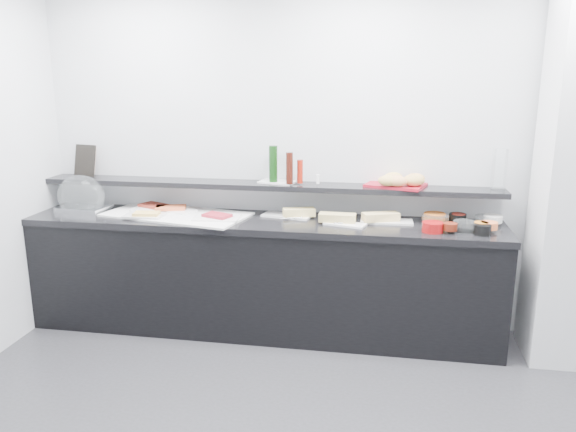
% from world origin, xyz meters
% --- Properties ---
extents(back_wall, '(5.00, 0.02, 2.70)m').
position_xyz_m(back_wall, '(0.00, 2.00, 1.35)').
color(back_wall, silver).
rests_on(back_wall, ground).
extents(buffet_cabinet, '(3.60, 0.60, 0.85)m').
position_xyz_m(buffet_cabinet, '(-0.70, 1.70, 0.42)').
color(buffet_cabinet, black).
rests_on(buffet_cabinet, ground).
extents(counter_top, '(3.62, 0.62, 0.05)m').
position_xyz_m(counter_top, '(-0.70, 1.70, 0.88)').
color(counter_top, black).
rests_on(counter_top, buffet_cabinet).
extents(wall_shelf, '(3.60, 0.25, 0.04)m').
position_xyz_m(wall_shelf, '(-0.70, 1.88, 1.13)').
color(wall_shelf, black).
rests_on(wall_shelf, back_wall).
extents(cloche_base, '(0.41, 0.30, 0.04)m').
position_xyz_m(cloche_base, '(-2.17, 1.73, 0.92)').
color(cloche_base, silver).
rests_on(cloche_base, counter_top).
extents(cloche_dome, '(0.42, 0.32, 0.34)m').
position_xyz_m(cloche_dome, '(-2.18, 1.72, 1.03)').
color(cloche_dome, silver).
rests_on(cloche_dome, cloche_base).
extents(linen_runner, '(1.19, 0.74, 0.01)m').
position_xyz_m(linen_runner, '(-1.38, 1.72, 0.91)').
color(linen_runner, silver).
rests_on(linen_runner, counter_top).
extents(platter_meat_a, '(0.26, 0.18, 0.01)m').
position_xyz_m(platter_meat_a, '(-1.65, 1.80, 0.92)').
color(platter_meat_a, white).
rests_on(platter_meat_a, linen_runner).
extents(food_meat_a, '(0.27, 0.23, 0.02)m').
position_xyz_m(food_meat_a, '(-1.62, 1.85, 0.94)').
color(food_meat_a, maroon).
rests_on(food_meat_a, platter_meat_a).
extents(platter_salmon, '(0.31, 0.26, 0.01)m').
position_xyz_m(platter_salmon, '(-1.39, 1.79, 0.92)').
color(platter_salmon, white).
rests_on(platter_salmon, linen_runner).
extents(food_salmon, '(0.27, 0.21, 0.02)m').
position_xyz_m(food_salmon, '(-1.46, 1.79, 0.94)').
color(food_salmon, '#D9572C').
rests_on(food_salmon, platter_salmon).
extents(platter_cheese, '(0.30, 0.20, 0.01)m').
position_xyz_m(platter_cheese, '(-1.59, 1.59, 0.92)').
color(platter_cheese, silver).
rests_on(platter_cheese, linen_runner).
extents(food_cheese, '(0.20, 0.14, 0.02)m').
position_xyz_m(food_cheese, '(-1.57, 1.57, 0.94)').
color(food_cheese, '#E9BD5A').
rests_on(food_cheese, platter_cheese).
extents(platter_meat_b, '(0.36, 0.25, 0.01)m').
position_xyz_m(platter_meat_b, '(-1.02, 1.62, 0.92)').
color(platter_meat_b, white).
rests_on(platter_meat_b, linen_runner).
extents(food_meat_b, '(0.23, 0.19, 0.02)m').
position_xyz_m(food_meat_b, '(-1.02, 1.61, 0.94)').
color(food_meat_b, maroon).
rests_on(food_meat_b, platter_meat_b).
extents(sandwich_plate_left, '(0.40, 0.23, 0.01)m').
position_xyz_m(sandwich_plate_left, '(-0.52, 1.82, 0.91)').
color(sandwich_plate_left, silver).
rests_on(sandwich_plate_left, counter_top).
extents(sandwich_food_left, '(0.26, 0.16, 0.06)m').
position_xyz_m(sandwich_food_left, '(-0.42, 1.80, 0.94)').
color(sandwich_food_left, '#E1C876').
rests_on(sandwich_food_left, sandwich_plate_left).
extents(tongs_left, '(0.15, 0.07, 0.01)m').
position_xyz_m(tongs_left, '(-0.47, 1.71, 0.92)').
color(tongs_left, silver).
rests_on(tongs_left, sandwich_plate_left).
extents(sandwich_plate_mid, '(0.32, 0.21, 0.01)m').
position_xyz_m(sandwich_plate_mid, '(-0.06, 1.64, 0.91)').
color(sandwich_plate_mid, white).
rests_on(sandwich_plate_mid, counter_top).
extents(sandwich_food_mid, '(0.27, 0.11, 0.06)m').
position_xyz_m(sandwich_food_mid, '(-0.12, 1.68, 0.94)').
color(sandwich_food_mid, tan).
rests_on(sandwich_food_mid, sandwich_plate_mid).
extents(tongs_mid, '(0.16, 0.06, 0.01)m').
position_xyz_m(tongs_mid, '(-0.07, 1.63, 0.92)').
color(tongs_mid, '#B4B7BB').
rests_on(tongs_mid, sandwich_plate_mid).
extents(sandwich_plate_right, '(0.39, 0.17, 0.01)m').
position_xyz_m(sandwich_plate_right, '(0.24, 1.77, 0.91)').
color(sandwich_plate_right, silver).
rests_on(sandwich_plate_right, counter_top).
extents(sandwich_food_right, '(0.29, 0.19, 0.06)m').
position_xyz_m(sandwich_food_right, '(0.19, 1.76, 0.94)').
color(sandwich_food_right, '#DDBD74').
rests_on(sandwich_food_right, sandwich_plate_right).
extents(tongs_right, '(0.15, 0.06, 0.01)m').
position_xyz_m(tongs_right, '(0.22, 1.75, 0.92)').
color(tongs_right, '#ADAFB4').
rests_on(tongs_right, sandwich_plate_right).
extents(bowl_glass_fruit, '(0.20, 0.20, 0.07)m').
position_xyz_m(bowl_glass_fruit, '(0.59, 1.76, 0.94)').
color(bowl_glass_fruit, white).
rests_on(bowl_glass_fruit, counter_top).
extents(fill_glass_fruit, '(0.20, 0.20, 0.05)m').
position_xyz_m(fill_glass_fruit, '(0.59, 1.83, 0.95)').
color(fill_glass_fruit, orange).
rests_on(fill_glass_fruit, bowl_glass_fruit).
extents(bowl_black_jam, '(0.17, 0.17, 0.07)m').
position_xyz_m(bowl_black_jam, '(0.76, 1.85, 0.94)').
color(bowl_black_jam, black).
rests_on(bowl_black_jam, counter_top).
extents(fill_black_jam, '(0.11, 0.11, 0.05)m').
position_xyz_m(fill_black_jam, '(0.76, 1.84, 0.95)').
color(fill_black_jam, '#63150E').
rests_on(fill_black_jam, bowl_black_jam).
extents(bowl_glass_cream, '(0.16, 0.16, 0.07)m').
position_xyz_m(bowl_glass_cream, '(0.95, 1.81, 0.94)').
color(bowl_glass_cream, white).
rests_on(bowl_glass_cream, counter_top).
extents(fill_glass_cream, '(0.17, 0.17, 0.05)m').
position_xyz_m(fill_glass_cream, '(1.00, 1.83, 0.95)').
color(fill_glass_cream, white).
rests_on(fill_glass_cream, bowl_glass_cream).
extents(bowl_red_jam, '(0.15, 0.15, 0.07)m').
position_xyz_m(bowl_red_jam, '(0.56, 1.56, 0.94)').
color(bowl_red_jam, maroon).
rests_on(bowl_red_jam, counter_top).
extents(fill_red_jam, '(0.11, 0.11, 0.05)m').
position_xyz_m(fill_red_jam, '(0.67, 1.55, 0.95)').
color(fill_red_jam, '#55190C').
rests_on(fill_red_jam, bowl_red_jam).
extents(bowl_glass_salmon, '(0.20, 0.20, 0.07)m').
position_xyz_m(bowl_glass_salmon, '(0.78, 1.63, 0.94)').
color(bowl_glass_salmon, white).
rests_on(bowl_glass_salmon, counter_top).
extents(fill_glass_salmon, '(0.12, 0.12, 0.05)m').
position_xyz_m(fill_glass_salmon, '(0.94, 1.63, 0.95)').
color(fill_glass_salmon, orange).
rests_on(fill_glass_salmon, bowl_glass_salmon).
extents(bowl_black_fruit, '(0.13, 0.13, 0.07)m').
position_xyz_m(bowl_black_fruit, '(0.89, 1.55, 0.94)').
color(bowl_black_fruit, black).
rests_on(bowl_black_fruit, counter_top).
extents(fill_black_fruit, '(0.10, 0.10, 0.05)m').
position_xyz_m(fill_black_fruit, '(0.89, 1.61, 0.95)').
color(fill_black_fruit, '#CA6F1B').
rests_on(fill_black_fruit, bowl_black_fruit).
extents(framed_print, '(0.21, 0.11, 0.26)m').
position_xyz_m(framed_print, '(-2.24, 1.93, 1.28)').
color(framed_print, black).
rests_on(framed_print, wall_shelf).
extents(print_art, '(0.19, 0.10, 0.22)m').
position_xyz_m(print_art, '(-2.24, 1.96, 1.28)').
color(print_art, tan).
rests_on(print_art, framed_print).
extents(condiment_tray, '(0.31, 0.23, 0.01)m').
position_xyz_m(condiment_tray, '(-0.61, 1.90, 1.16)').
color(condiment_tray, white).
rests_on(condiment_tray, wall_shelf).
extents(bottle_green_a, '(0.08, 0.08, 0.26)m').
position_xyz_m(bottle_green_a, '(-0.65, 1.93, 1.29)').
color(bottle_green_a, '#0F391C').
rests_on(bottle_green_a, condiment_tray).
extents(bottle_brown, '(0.06, 0.06, 0.24)m').
position_xyz_m(bottle_brown, '(-0.50, 1.81, 1.28)').
color(bottle_brown, '#37110A').
rests_on(bottle_brown, condiment_tray).
extents(bottle_green_b, '(0.06, 0.06, 0.28)m').
position_xyz_m(bottle_green_b, '(-0.64, 1.88, 1.30)').
color(bottle_green_b, '#0E340E').
rests_on(bottle_green_b, condiment_tray).
extents(bottle_hot, '(0.05, 0.05, 0.18)m').
position_xyz_m(bottle_hot, '(-0.43, 1.85, 1.25)').
color(bottle_hot, '#9D190B').
rests_on(bottle_hot, condiment_tray).
extents(shaker_salt, '(0.04, 0.04, 0.07)m').
position_xyz_m(shaker_salt, '(-0.46, 1.91, 1.20)').
color(shaker_salt, white).
rests_on(shaker_salt, condiment_tray).
extents(shaker_pepper, '(0.04, 0.04, 0.07)m').
position_xyz_m(shaker_pepper, '(-0.29, 1.85, 1.20)').
color(shaker_pepper, white).
rests_on(shaker_pepper, condiment_tray).
extents(bread_tray, '(0.49, 0.41, 0.02)m').
position_xyz_m(bread_tray, '(0.30, 1.91, 1.16)').
color(bread_tray, maroon).
rests_on(bread_tray, wall_shelf).
extents(bread_roll_nw, '(0.17, 0.14, 0.08)m').
position_xyz_m(bread_roll_nw, '(0.28, 1.94, 1.21)').
color(bread_roll_nw, '#D6AB51').
rests_on(bread_roll_nw, bread_tray).
extents(bread_roll_n, '(0.14, 0.09, 0.08)m').
position_xyz_m(bread_roll_n, '(0.44, 1.93, 1.21)').
color(bread_roll_n, tan).
rests_on(bread_roll_n, bread_tray).
extents(bread_roll_sw, '(0.16, 0.12, 0.08)m').
position_xyz_m(bread_roll_sw, '(0.24, 1.80, 1.21)').
color(bread_roll_sw, tan).
rests_on(bread_roll_sw, bread_tray).
extents(bread_roll_s, '(0.16, 0.12, 0.08)m').
position_xyz_m(bread_roll_s, '(0.30, 1.79, 1.21)').
color(bread_roll_s, tan).
rests_on(bread_roll_s, bread_tray).
extents(bread_roll_se, '(0.18, 0.15, 0.08)m').
position_xyz_m(bread_roll_se, '(0.43, 1.83, 1.21)').
color(bread_roll_se, '#B68C45').
rests_on(bread_roll_se, bread_tray).
extents(bread_roll_midw, '(0.17, 0.13, 0.08)m').
position_xyz_m(bread_roll_midw, '(0.29, 1.84, 1.21)').
color(bread_roll_midw, tan).
rests_on(bread_roll_midw, bread_tray).
extents(bread_roll_mide, '(0.18, 0.14, 0.08)m').
position_xyz_m(bread_roll_mide, '(0.43, 1.86, 1.21)').
color(bread_roll_mide, tan).
rests_on(bread_roll_mide, bread_tray).
extents(carafe, '(0.12, 0.12, 0.30)m').
position_xyz_m(carafe, '(1.03, 1.89, 1.30)').
color(carafe, white).
rests_on(carafe, wall_shelf).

